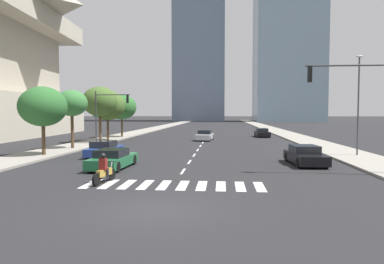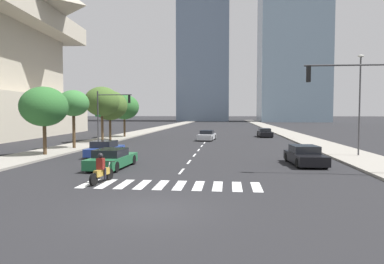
{
  "view_description": "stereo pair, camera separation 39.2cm",
  "coord_description": "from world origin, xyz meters",
  "px_view_note": "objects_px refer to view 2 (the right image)",
  "views": [
    {
      "loc": [
        2.33,
        -12.0,
        3.42
      ],
      "look_at": [
        0.0,
        14.25,
        2.0
      ],
      "focal_mm": 32.62,
      "sensor_mm": 36.0,
      "label": 1
    },
    {
      "loc": [
        2.72,
        -11.96,
        3.42
      ],
      "look_at": [
        0.0,
        14.25,
        2.0
      ],
      "focal_mm": 32.62,
      "sensor_mm": 36.0,
      "label": 2
    }
  ],
  "objects_px": {
    "motorcycle_lead": "(102,171)",
    "street_tree_fourth": "(110,106)",
    "sedan_green_4": "(112,159)",
    "street_tree_second": "(73,103)",
    "sedan_black_2": "(305,156)",
    "street_tree_nearest": "(44,107)",
    "sedan_blue_1": "(105,149)",
    "traffic_signal_near": "(361,94)",
    "street_tree_fifth": "(124,107)",
    "street_lamp_east": "(360,98)",
    "traffic_signal_far": "(110,108)",
    "street_tree_third": "(102,102)",
    "sedan_black_3": "(265,133)",
    "sedan_silver_0": "(207,136)"
  },
  "relations": [
    {
      "from": "street_tree_fourth",
      "to": "street_tree_fifth",
      "type": "height_order",
      "value": "street_tree_fourth"
    },
    {
      "from": "street_lamp_east",
      "to": "street_tree_fourth",
      "type": "xyz_separation_m",
      "value": [
        -24.58,
        13.38,
        -0.26
      ]
    },
    {
      "from": "motorcycle_lead",
      "to": "traffic_signal_far",
      "type": "relative_size",
      "value": 0.36
    },
    {
      "from": "street_tree_second",
      "to": "street_tree_fifth",
      "type": "relative_size",
      "value": 0.93
    },
    {
      "from": "sedan_blue_1",
      "to": "sedan_black_2",
      "type": "height_order",
      "value": "sedan_black_2"
    },
    {
      "from": "street_tree_fourth",
      "to": "street_tree_fifth",
      "type": "distance_m",
      "value": 5.97
    },
    {
      "from": "motorcycle_lead",
      "to": "street_lamp_east",
      "type": "bearing_deg",
      "value": -43.42
    },
    {
      "from": "sedan_blue_1",
      "to": "street_tree_fifth",
      "type": "xyz_separation_m",
      "value": [
        -4.79,
        21.0,
        3.7
      ]
    },
    {
      "from": "motorcycle_lead",
      "to": "sedan_black_2",
      "type": "xyz_separation_m",
      "value": [
        11.25,
        7.25,
        0.0
      ]
    },
    {
      "from": "motorcycle_lead",
      "to": "sedan_green_4",
      "type": "distance_m",
      "value": 4.67
    },
    {
      "from": "sedan_green_4",
      "to": "street_tree_fourth",
      "type": "bearing_deg",
      "value": 22.02
    },
    {
      "from": "sedan_black_2",
      "to": "street_tree_second",
      "type": "relative_size",
      "value": 0.84
    },
    {
      "from": "street_tree_third",
      "to": "street_tree_fourth",
      "type": "distance_m",
      "value": 2.72
    },
    {
      "from": "street_tree_nearest",
      "to": "sedan_black_3",
      "type": "bearing_deg",
      "value": 51.57
    },
    {
      "from": "street_lamp_east",
      "to": "street_tree_fourth",
      "type": "height_order",
      "value": "street_lamp_east"
    },
    {
      "from": "sedan_silver_0",
      "to": "traffic_signal_far",
      "type": "xyz_separation_m",
      "value": [
        -10.0,
        -7.41,
        3.42
      ]
    },
    {
      "from": "street_tree_fifth",
      "to": "street_tree_fourth",
      "type": "bearing_deg",
      "value": -90.0
    },
    {
      "from": "sedan_black_2",
      "to": "street_tree_nearest",
      "type": "bearing_deg",
      "value": -100.82
    },
    {
      "from": "street_tree_fourth",
      "to": "sedan_blue_1",
      "type": "bearing_deg",
      "value": -72.34
    },
    {
      "from": "sedan_black_2",
      "to": "street_tree_fifth",
      "type": "distance_m",
      "value": 31.1
    },
    {
      "from": "street_tree_second",
      "to": "street_tree_nearest",
      "type": "bearing_deg",
      "value": -90.0
    },
    {
      "from": "motorcycle_lead",
      "to": "street_tree_fourth",
      "type": "xyz_separation_m",
      "value": [
        -8.3,
        25.19,
        3.79
      ]
    },
    {
      "from": "street_tree_nearest",
      "to": "street_tree_second",
      "type": "height_order",
      "value": "street_tree_second"
    },
    {
      "from": "street_lamp_east",
      "to": "street_tree_fourth",
      "type": "bearing_deg",
      "value": 151.45
    },
    {
      "from": "traffic_signal_far",
      "to": "street_tree_third",
      "type": "xyz_separation_m",
      "value": [
        -1.8,
        2.36,
        0.76
      ]
    },
    {
      "from": "sedan_blue_1",
      "to": "traffic_signal_near",
      "type": "height_order",
      "value": "traffic_signal_near"
    },
    {
      "from": "sedan_black_3",
      "to": "sedan_green_4",
      "type": "height_order",
      "value": "sedan_black_3"
    },
    {
      "from": "sedan_green_4",
      "to": "street_lamp_east",
      "type": "distance_m",
      "value": 19.22
    },
    {
      "from": "street_tree_third",
      "to": "motorcycle_lead",
      "type": "bearing_deg",
      "value": -69.76
    },
    {
      "from": "sedan_black_2",
      "to": "traffic_signal_near",
      "type": "height_order",
      "value": "traffic_signal_near"
    },
    {
      "from": "sedan_black_3",
      "to": "sedan_green_4",
      "type": "bearing_deg",
      "value": -24.46
    },
    {
      "from": "motorcycle_lead",
      "to": "sedan_blue_1",
      "type": "distance_m",
      "value": 10.74
    },
    {
      "from": "sedan_green_4",
      "to": "street_tree_second",
      "type": "bearing_deg",
      "value": 37.34
    },
    {
      "from": "traffic_signal_far",
      "to": "street_tree_fifth",
      "type": "distance_m",
      "value": 11.17
    },
    {
      "from": "sedan_green_4",
      "to": "traffic_signal_far",
      "type": "height_order",
      "value": "traffic_signal_far"
    },
    {
      "from": "traffic_signal_far",
      "to": "street_tree_nearest",
      "type": "bearing_deg",
      "value": -99.84
    },
    {
      "from": "sedan_silver_0",
      "to": "street_tree_nearest",
      "type": "relative_size",
      "value": 0.89
    },
    {
      "from": "sedan_silver_0",
      "to": "sedan_blue_1",
      "type": "xyz_separation_m",
      "value": [
        -7.01,
        -17.39,
        -0.0
      ]
    },
    {
      "from": "sedan_silver_0",
      "to": "street_tree_fourth",
      "type": "distance_m",
      "value": 12.61
    },
    {
      "from": "motorcycle_lead",
      "to": "street_tree_second",
      "type": "distance_m",
      "value": 17.58
    },
    {
      "from": "sedan_black_2",
      "to": "street_lamp_east",
      "type": "xyz_separation_m",
      "value": [
        5.03,
        4.56,
        4.05
      ]
    },
    {
      "from": "sedan_blue_1",
      "to": "street_tree_fourth",
      "type": "xyz_separation_m",
      "value": [
        -4.79,
        15.04,
        3.79
      ]
    },
    {
      "from": "traffic_signal_near",
      "to": "street_tree_fourth",
      "type": "relative_size",
      "value": 1.04
    },
    {
      "from": "street_tree_third",
      "to": "sedan_blue_1",
      "type": "bearing_deg",
      "value": -68.81
    },
    {
      "from": "traffic_signal_near",
      "to": "street_tree_second",
      "type": "bearing_deg",
      "value": -28.12
    },
    {
      "from": "traffic_signal_far",
      "to": "sedan_black_3",
      "type": "bearing_deg",
      "value": 38.97
    },
    {
      "from": "sedan_black_2",
      "to": "traffic_signal_near",
      "type": "xyz_separation_m",
      "value": [
        2.1,
        -3.78,
        3.88
      ]
    },
    {
      "from": "sedan_silver_0",
      "to": "traffic_signal_far",
      "type": "height_order",
      "value": "traffic_signal_far"
    },
    {
      "from": "traffic_signal_near",
      "to": "street_tree_second",
      "type": "xyz_separation_m",
      "value": [
        -21.65,
        11.57,
        -0.13
      ]
    },
    {
      "from": "motorcycle_lead",
      "to": "street_tree_second",
      "type": "height_order",
      "value": "street_tree_second"
    }
  ]
}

